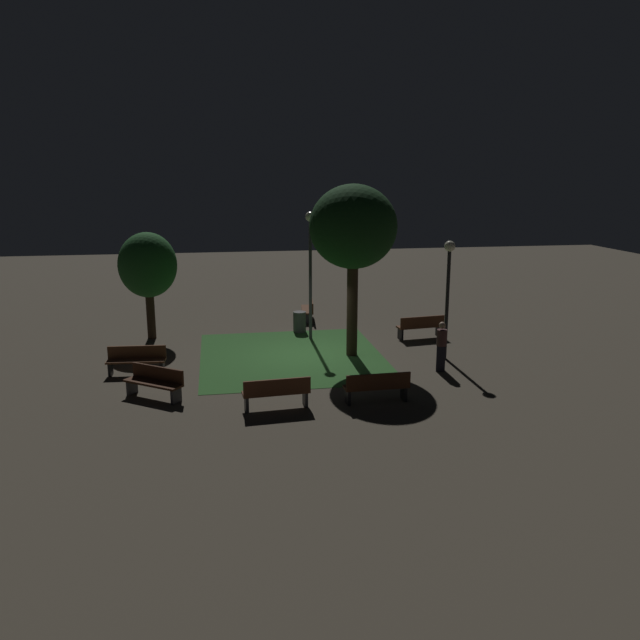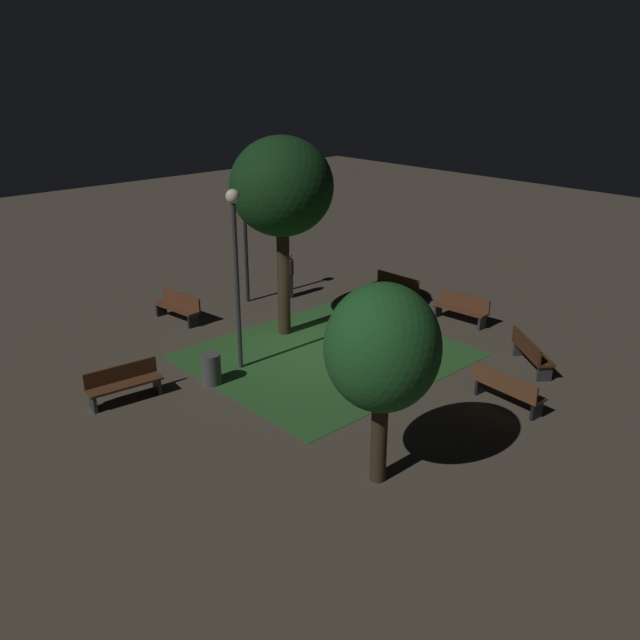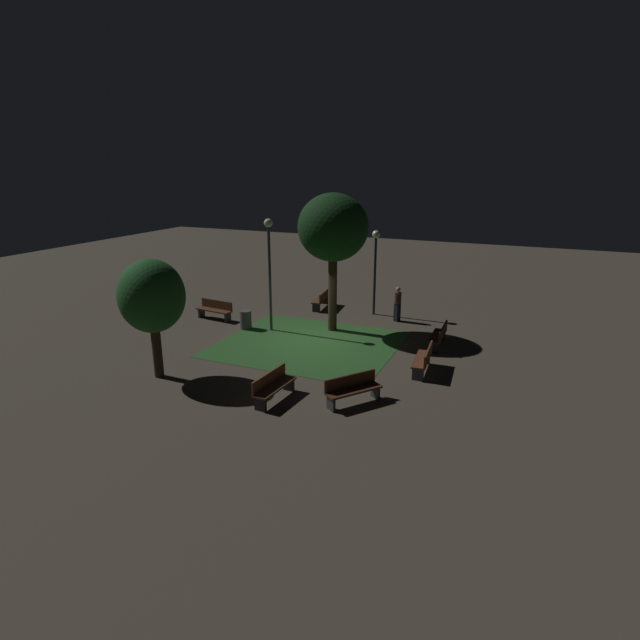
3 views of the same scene
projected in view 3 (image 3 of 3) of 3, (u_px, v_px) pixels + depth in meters
The scene contains 14 objects.
ground_plane at pixel (310, 341), 20.94m from camera, with size 60.00×60.00×0.00m, color #4C4438.
grass_lawn at pixel (308, 344), 20.58m from camera, with size 6.21×6.94×0.01m, color #2D6028.
bench_lawn_edge at pixel (424, 359), 17.71m from camera, with size 1.83×0.62×0.88m.
bench_path_side at pixel (439, 335), 20.13m from camera, with size 1.81×0.53×0.88m.
bench_front_right at pixel (273, 385), 15.60m from camera, with size 1.83×0.61×0.88m.
bench_back_row at pixel (322, 299), 25.59m from camera, with size 1.85×0.70×0.88m.
bench_front_left at pixel (353, 388), 15.39m from camera, with size 1.73×1.46×0.88m.
bench_near_trees at pixel (215, 309), 23.74m from camera, with size 0.69×1.84×0.88m.
tree_near_wall at pixel (333, 229), 21.05m from camera, with size 2.93×2.93×5.84m.
tree_back_right at pixel (152, 297), 16.66m from camera, with size 2.16×2.16×4.05m.
lamp_post_plaza_west at pixel (375, 257), 23.85m from camera, with size 0.36×0.36×4.01m.
lamp_post_plaza_east at pixel (269, 256), 21.37m from camera, with size 0.36×0.36×4.80m.
trash_bin at pixel (246, 320), 22.38m from camera, with size 0.51×0.51×0.82m, color #4C4C4C.
pedestrian at pixel (398, 303), 23.35m from camera, with size 0.33×0.32×1.61m.
Camera 3 is at (-17.98, -8.23, 6.96)m, focal length 28.76 mm.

